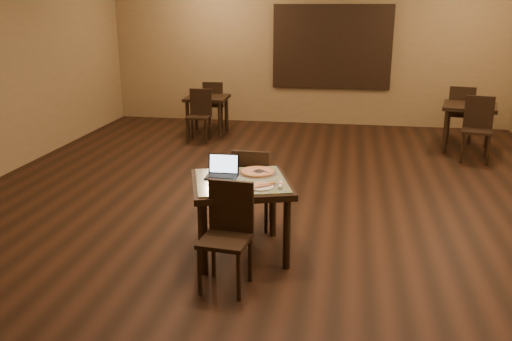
% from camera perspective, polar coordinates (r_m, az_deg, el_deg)
% --- Properties ---
extents(ground, '(10.00, 10.00, 0.00)m').
position_cam_1_polar(ground, '(6.59, 1.54, -3.97)').
color(ground, black).
rests_on(ground, ground).
extents(wall_back, '(8.00, 0.02, 3.00)m').
position_cam_1_polar(wall_back, '(11.15, 5.36, 12.59)').
color(wall_back, olive).
rests_on(wall_back, ground).
extents(mural, '(2.34, 0.05, 1.64)m').
position_cam_1_polar(mural, '(11.08, 8.00, 12.74)').
color(mural, '#285A94').
rests_on(mural, wall_back).
extents(tiled_table, '(1.15, 1.15, 0.76)m').
position_cam_1_polar(tiled_table, '(5.20, -1.60, -2.10)').
color(tiled_table, black).
rests_on(tiled_table, ground).
extents(chair_main_near, '(0.44, 0.44, 0.93)m').
position_cam_1_polar(chair_main_near, '(4.68, -2.97, -6.15)').
color(chair_main_near, black).
rests_on(chair_main_near, ground).
extents(chair_main_far, '(0.40, 0.40, 0.91)m').
position_cam_1_polar(chair_main_far, '(5.82, -0.42, -1.48)').
color(chair_main_far, black).
rests_on(chair_main_far, ground).
extents(laptop, '(0.30, 0.24, 0.21)m').
position_cam_1_polar(laptop, '(5.28, -3.54, -0.02)').
color(laptop, black).
rests_on(laptop, tiled_table).
extents(plate, '(0.24, 0.24, 0.01)m').
position_cam_1_polar(plate, '(4.96, 0.48, -1.71)').
color(plate, white).
rests_on(plate, tiled_table).
extents(pizza_slice, '(0.29, 0.29, 0.02)m').
position_cam_1_polar(pizza_slice, '(4.95, 0.48, -1.53)').
color(pizza_slice, beige).
rests_on(pizza_slice, plate).
extents(pizza_pan, '(0.39, 0.39, 0.01)m').
position_cam_1_polar(pizza_pan, '(5.37, 0.14, -0.26)').
color(pizza_pan, silver).
rests_on(pizza_pan, tiled_table).
extents(pizza_whole, '(0.34, 0.34, 0.02)m').
position_cam_1_polar(pizza_whole, '(5.36, 0.14, -0.11)').
color(pizza_whole, beige).
rests_on(pizza_whole, pizza_pan).
extents(spatula, '(0.25, 0.23, 0.01)m').
position_cam_1_polar(spatula, '(5.34, 0.32, -0.10)').
color(spatula, silver).
rests_on(spatula, pizza_whole).
extents(napkin_roll, '(0.05, 0.17, 0.04)m').
position_cam_1_polar(napkin_roll, '(4.97, 2.60, -1.55)').
color(napkin_roll, white).
rests_on(napkin_roll, tiled_table).
extents(other_table_a, '(0.98, 0.98, 0.78)m').
position_cam_1_polar(other_table_a, '(9.69, 21.53, 5.68)').
color(other_table_a, black).
rests_on(other_table_a, ground).
extents(other_table_a_chair_near, '(0.51, 0.51, 1.00)m').
position_cam_1_polar(other_table_a_chair_near, '(9.14, 22.28, 4.47)').
color(other_table_a_chair_near, black).
rests_on(other_table_a_chair_near, ground).
extents(other_table_a_chair_far, '(0.51, 0.51, 1.00)m').
position_cam_1_polar(other_table_a_chair_far, '(10.26, 20.76, 5.90)').
color(other_table_a_chair_far, black).
rests_on(other_table_a_chair_far, ground).
extents(other_table_b, '(0.77, 0.77, 0.71)m').
position_cam_1_polar(other_table_b, '(10.29, -5.16, 7.11)').
color(other_table_b, black).
rests_on(other_table_b, ground).
extents(other_table_b_chair_near, '(0.40, 0.40, 0.92)m').
position_cam_1_polar(other_table_b_chair_near, '(9.79, -5.95, 6.15)').
color(other_table_b_chair_near, black).
rests_on(other_table_b_chair_near, ground).
extents(other_table_b_chair_far, '(0.40, 0.40, 0.92)m').
position_cam_1_polar(other_table_b_chair_far, '(10.81, -4.42, 7.23)').
color(other_table_b_chair_far, black).
rests_on(other_table_b_chair_far, ground).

